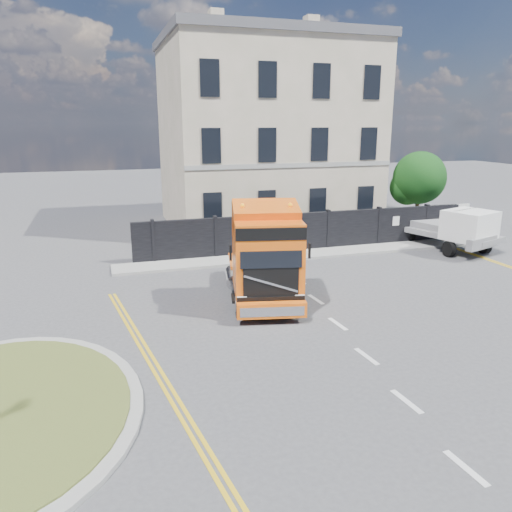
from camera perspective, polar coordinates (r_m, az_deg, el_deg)
name	(u,v)px	position (r m, az deg, el deg)	size (l,w,h in m)	color
ground	(249,330)	(16.17, -0.83, -8.47)	(120.00, 120.00, 0.00)	#424244
hoarding_fence	(320,231)	(26.18, 7.29, 2.85)	(18.80, 0.25, 2.00)	black
georgian_building	(265,134)	(32.39, 0.98, 13.78)	(12.30, 10.30, 12.80)	beige
tree	(417,180)	(32.42, 17.88, 8.24)	(3.20, 3.20, 4.80)	#382619
pavement_far	(316,253)	(25.37, 6.93, 0.30)	(20.00, 1.60, 0.12)	gray
truck	(265,260)	(18.01, 1.04, -0.45)	(3.52, 6.48, 3.68)	black
flatbed_pickup	(460,229)	(27.50, 22.28, 2.88)	(3.72, 5.88, 2.25)	slate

